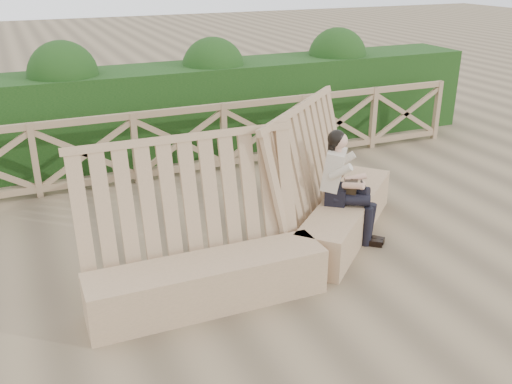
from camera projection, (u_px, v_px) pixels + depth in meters
name	position (u px, v px, depth m)	size (l,w,h in m)	color
ground	(278.00, 281.00, 6.11)	(60.00, 60.00, 0.00)	brown
bench	(280.00, 230.00, 6.33)	(4.31, 2.21, 1.62)	#937554
woman	(344.00, 182.00, 6.75)	(0.77, 0.73, 1.38)	black
guardrail	(181.00, 142.00, 8.86)	(10.10, 0.09, 1.10)	#84674D
hedge	(160.00, 112.00, 9.80)	(12.00, 1.20, 1.50)	black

